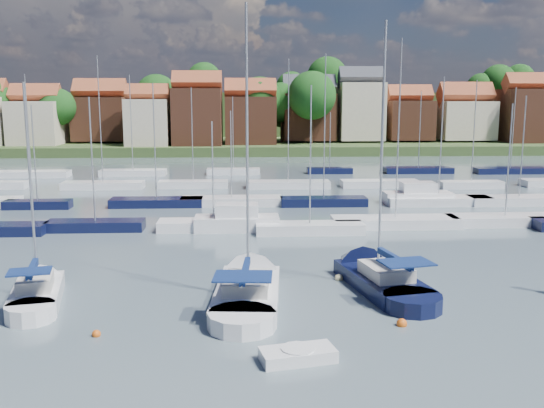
{
  "coord_description": "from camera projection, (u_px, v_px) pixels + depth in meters",
  "views": [
    {
      "loc": [
        -4.87,
        -29.51,
        10.99
      ],
      "look_at": [
        -2.68,
        14.0,
        3.27
      ],
      "focal_mm": 40.0,
      "sensor_mm": 36.0,
      "label": 1
    }
  ],
  "objects": [
    {
      "name": "sailboat_navy",
      "position": [
        371.0,
        275.0,
        36.6
      ],
      "size": [
        5.49,
        12.29,
        16.47
      ],
      "rotation": [
        0.0,
        0.0,
        1.77
      ],
      "color": "black",
      "rests_on": "ground"
    },
    {
      "name": "buoy_b",
      "position": [
        96.0,
        336.0,
        28.21
      ],
      "size": [
        0.41,
        0.41,
        0.41
      ],
      "primitive_type": "sphere",
      "color": "#D85914",
      "rests_on": "ground"
    },
    {
      "name": "marina_field",
      "position": [
        304.0,
        195.0,
        65.76
      ],
      "size": [
        79.62,
        41.41,
        15.93
      ],
      "color": "white",
      "rests_on": "ground"
    },
    {
      "name": "buoy_d",
      "position": [
        402.0,
        326.0,
        29.49
      ],
      "size": [
        0.52,
        0.52,
        0.52
      ],
      "primitive_type": "sphere",
      "color": "#D85914",
      "rests_on": "ground"
    },
    {
      "name": "far_shore_town",
      "position": [
        268.0,
        121.0,
        160.95
      ],
      "size": [
        212.46,
        90.0,
        22.27
      ],
      "color": "#364D26",
      "rests_on": "ground"
    },
    {
      "name": "tender",
      "position": [
        298.0,
        355.0,
        25.52
      ],
      "size": [
        3.38,
        2.09,
        0.68
      ],
      "rotation": [
        0.0,
        0.0,
        0.21
      ],
      "color": "white",
      "rests_on": "ground"
    },
    {
      "name": "buoy_e",
      "position": [
        339.0,
        280.0,
        36.9
      ],
      "size": [
        0.51,
        0.51,
        0.51
      ],
      "primitive_type": "sphere",
      "color": "beige",
      "rests_on": "ground"
    },
    {
      "name": "buoy_c",
      "position": [
        211.0,
        316.0,
        30.8
      ],
      "size": [
        0.46,
        0.46,
        0.46
      ],
      "primitive_type": "sphere",
      "color": "beige",
      "rests_on": "ground"
    },
    {
      "name": "sailboat_centre",
      "position": [
        249.0,
        286.0,
        34.64
      ],
      "size": [
        4.33,
        12.92,
        17.19
      ],
      "rotation": [
        0.0,
        0.0,
        1.49
      ],
      "color": "white",
      "rests_on": "ground"
    },
    {
      "name": "sailboat_left",
      "position": [
        39.0,
        290.0,
        33.74
      ],
      "size": [
        4.33,
        9.59,
        12.74
      ],
      "rotation": [
        0.0,
        0.0,
        1.78
      ],
      "color": "white",
      "rests_on": "ground"
    },
    {
      "name": "ground",
      "position": [
        284.0,
        193.0,
        70.51
      ],
      "size": [
        260.0,
        260.0,
        0.0
      ],
      "primitive_type": "plane",
      "color": "#475660",
      "rests_on": "ground"
    }
  ]
}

